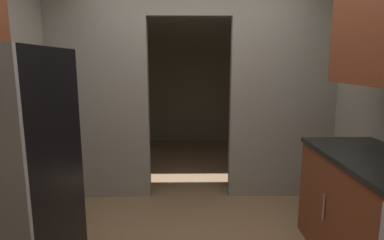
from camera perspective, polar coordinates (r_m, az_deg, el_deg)
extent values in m
cube|color=#9E998C|center=(3.87, -16.45, 6.05)|extent=(1.15, 0.12, 2.73)
cube|color=#9E998C|center=(3.90, 16.10, 6.10)|extent=(1.24, 0.12, 2.73)
cube|color=gray|center=(6.56, -0.24, 8.03)|extent=(3.36, 0.10, 2.73)
cube|color=gray|center=(5.38, -17.88, 7.05)|extent=(0.10, 2.83, 2.73)
cube|color=gray|center=(5.42, 17.60, 7.08)|extent=(0.10, 2.83, 2.73)
cylinder|color=#B7BABC|center=(2.82, 22.64, -14.26)|extent=(0.01, 0.01, 0.22)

